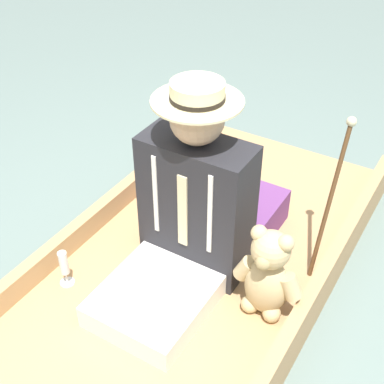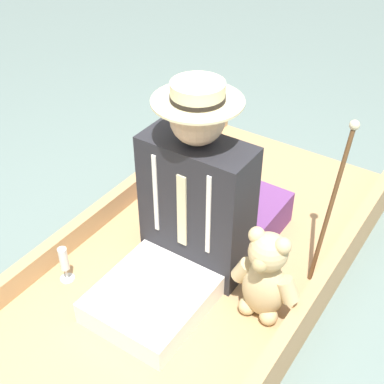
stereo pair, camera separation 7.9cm
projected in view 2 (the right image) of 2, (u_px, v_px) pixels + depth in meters
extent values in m
plane|color=slate|center=(167.00, 314.00, 2.43)|extent=(16.00, 16.00, 0.00)
cube|color=tan|center=(166.00, 304.00, 2.39)|extent=(1.18, 2.87, 0.13)
cube|color=tan|center=(282.00, 344.00, 2.07)|extent=(0.06, 2.87, 0.11)
cube|color=tan|center=(71.00, 237.00, 2.56)|extent=(0.06, 2.87, 0.11)
cube|color=#6B3875|center=(226.00, 208.00, 2.69)|extent=(0.56, 0.39, 0.18)
cube|color=white|center=(151.00, 299.00, 2.25)|extent=(0.43, 0.47, 0.11)
cube|color=#232328|center=(196.00, 206.00, 2.32)|extent=(0.48, 0.22, 0.65)
cube|color=beige|center=(181.00, 211.00, 2.21)|extent=(0.04, 0.01, 0.36)
cube|color=white|center=(208.00, 216.00, 2.14)|extent=(0.02, 0.01, 0.39)
cube|color=white|center=(155.00, 194.00, 2.25)|extent=(0.02, 0.01, 0.39)
sphere|color=tan|center=(197.00, 118.00, 2.06)|extent=(0.22, 0.22, 0.22)
cylinder|color=beige|center=(197.00, 101.00, 2.02)|extent=(0.36, 0.36, 0.01)
cylinder|color=beige|center=(197.00, 91.00, 1.99)|extent=(0.21, 0.21, 0.07)
cylinder|color=black|center=(197.00, 97.00, 2.01)|extent=(0.21, 0.21, 0.02)
ellipsoid|color=tan|center=(264.00, 288.00, 2.19)|extent=(0.19, 0.16, 0.28)
sphere|color=tan|center=(268.00, 252.00, 2.07)|extent=(0.16, 0.16, 0.16)
sphere|color=tan|center=(260.00, 264.00, 2.03)|extent=(0.06, 0.06, 0.06)
sphere|color=tan|center=(283.00, 246.00, 2.01)|extent=(0.07, 0.07, 0.07)
sphere|color=tan|center=(257.00, 235.00, 2.06)|extent=(0.07, 0.07, 0.07)
cylinder|color=tan|center=(288.00, 290.00, 2.12)|extent=(0.11, 0.07, 0.12)
cylinder|color=tan|center=(244.00, 270.00, 2.20)|extent=(0.11, 0.07, 0.12)
sphere|color=tan|center=(269.00, 316.00, 2.20)|extent=(0.08, 0.08, 0.08)
sphere|color=tan|center=(247.00, 306.00, 2.25)|extent=(0.08, 0.08, 0.08)
cylinder|color=silver|center=(67.00, 278.00, 2.42)|extent=(0.07, 0.07, 0.01)
cylinder|color=silver|center=(66.00, 273.00, 2.40)|extent=(0.01, 0.01, 0.06)
cylinder|color=silver|center=(64.00, 259.00, 2.34)|extent=(0.04, 0.04, 0.12)
cylinder|color=brown|center=(331.00, 206.00, 2.29)|extent=(0.02, 0.24, 0.69)
sphere|color=beige|center=(355.00, 125.00, 2.16)|extent=(0.04, 0.04, 0.04)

